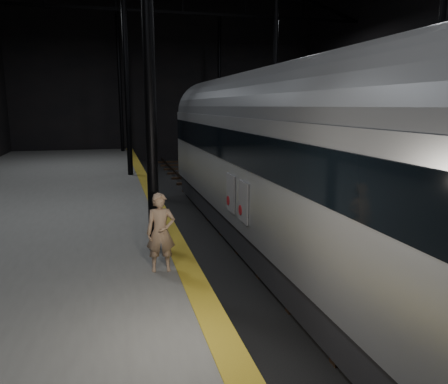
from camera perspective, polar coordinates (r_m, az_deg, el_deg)
name	(u,v)px	position (r m, az deg, el deg)	size (l,w,h in m)	color
ground	(252,232)	(15.52, 3.74, -5.27)	(44.00, 44.00, 0.00)	black
platform_left	(22,234)	(14.90, -24.90, -5.01)	(9.00, 43.80, 1.00)	#565654
platform_right	(434,206)	(19.07, 25.69, -1.70)	(9.00, 43.80, 1.00)	#565654
tactile_strip	(159,210)	(14.59, -8.43, -2.35)	(0.50, 43.80, 0.01)	olive
track	(252,230)	(15.50, 3.74, -5.03)	(2.40, 43.00, 0.24)	#3F3328
train	(284,156)	(12.44, 7.81, 4.74)	(3.03, 20.22, 5.40)	#ABADB3
woman	(161,233)	(9.12, -8.26, -5.26)	(0.60, 0.39, 1.65)	#A48164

